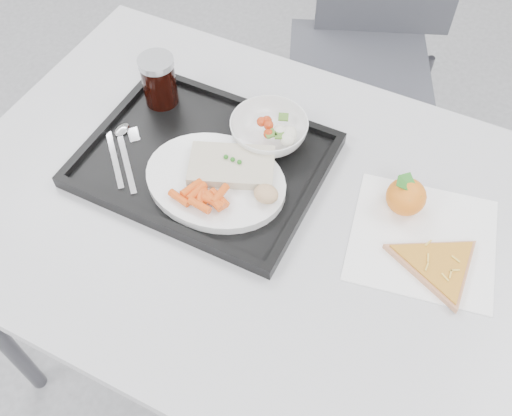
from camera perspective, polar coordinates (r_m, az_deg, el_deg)
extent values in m
cube|color=#A4A3A6|center=(1.06, 1.13, -0.54)|extent=(1.20, 0.80, 0.03)
cylinder|color=#47474C|center=(1.73, -10.47, 7.02)|extent=(0.04, 0.04, 0.72)
cube|color=#3A3B42|center=(1.80, 10.20, 13.44)|extent=(0.55, 0.55, 0.04)
cylinder|color=#47474C|center=(1.88, 2.11, 6.56)|extent=(0.03, 0.03, 0.43)
cylinder|color=#47474C|center=(1.82, 12.45, 2.68)|extent=(0.03, 0.03, 0.43)
cylinder|color=#47474C|center=(2.12, 6.36, 12.95)|extent=(0.03, 0.03, 0.43)
cylinder|color=#47474C|center=(2.07, 15.71, 9.64)|extent=(0.03, 0.03, 0.43)
cube|color=black|center=(1.11, -5.17, 4.64)|extent=(0.45, 0.35, 0.01)
cube|color=black|center=(1.20, -1.25, 10.50)|extent=(0.45, 0.02, 0.01)
cube|color=black|center=(1.02, -9.83, -1.29)|extent=(0.45, 0.02, 0.01)
cube|color=black|center=(1.04, 5.19, 1.09)|extent=(0.02, 0.32, 0.01)
cube|color=black|center=(1.20, -14.35, 8.44)|extent=(0.02, 0.32, 0.01)
cylinder|color=white|center=(1.06, -4.06, 2.73)|extent=(0.27, 0.27, 0.02)
cube|color=beige|center=(1.06, -2.46, 4.23)|extent=(0.18, 0.15, 0.02)
sphere|color=#236B1C|center=(1.06, -3.03, 5.13)|extent=(0.01, 0.01, 0.01)
sphere|color=#236B1C|center=(1.05, -2.35, 4.88)|extent=(0.01, 0.01, 0.01)
sphere|color=#236B1C|center=(1.05, -1.67, 4.62)|extent=(0.01, 0.01, 0.01)
ellipsoid|color=#EEC98B|center=(1.01, 1.01, 1.42)|extent=(0.05, 0.04, 0.03)
imported|color=white|center=(1.12, 1.31, 7.76)|extent=(0.15, 0.15, 0.05)
cylinder|color=black|center=(1.20, -9.65, 12.27)|extent=(0.07, 0.07, 0.10)
cylinder|color=#A5A8AD|center=(1.16, -10.01, 14.17)|extent=(0.07, 0.07, 0.01)
cube|color=silver|center=(1.13, -13.94, 4.73)|extent=(0.11, 0.12, 0.00)
ellipsoid|color=silver|center=(1.18, -13.28, 7.65)|extent=(0.05, 0.05, 0.01)
cube|color=silver|center=(1.12, -12.78, 4.26)|extent=(0.11, 0.12, 0.00)
cube|color=silver|center=(1.17, -12.13, 7.17)|extent=(0.04, 0.04, 0.00)
cube|color=white|center=(1.05, 16.32, -3.02)|extent=(0.29, 0.28, 0.00)
ellipsoid|color=orange|center=(1.06, 14.78, 1.11)|extent=(0.09, 0.09, 0.07)
cube|color=#236B1C|center=(1.03, 15.12, 2.11)|extent=(0.05, 0.05, 0.02)
cube|color=#236B1C|center=(1.03, 15.12, 2.11)|extent=(0.05, 0.03, 0.02)
cylinder|color=tan|center=(1.02, 17.73, -5.52)|extent=(0.20, 0.20, 0.01)
cylinder|color=#A8140D|center=(1.01, 17.84, -5.29)|extent=(0.18, 0.18, 0.00)
cube|color=#EABC47|center=(1.00, 16.71, -5.67)|extent=(0.00, 0.02, 0.00)
cube|color=#EABC47|center=(1.02, 19.33, -4.84)|extent=(0.02, 0.01, 0.00)
cube|color=#EABC47|center=(1.01, 16.82, -4.79)|extent=(0.01, 0.02, 0.00)
cube|color=#EABC47|center=(1.00, 18.88, -6.29)|extent=(0.00, 0.02, 0.00)
cube|color=#EABC47|center=(1.03, 16.84, -3.37)|extent=(0.01, 0.02, 0.00)
cube|color=#EABC47|center=(1.00, 18.37, -6.59)|extent=(0.02, 0.01, 0.00)
cube|color=#EABC47|center=(1.01, 19.25, -5.91)|extent=(0.02, 0.01, 0.00)
cylinder|color=#E85418|center=(1.01, -3.71, 1.01)|extent=(0.05, 0.03, 0.01)
cylinder|color=#E85418|center=(1.02, -5.20, 1.61)|extent=(0.04, 0.04, 0.01)
cylinder|color=#E85418|center=(1.02, -7.67, 0.99)|extent=(0.05, 0.02, 0.01)
cylinder|color=#E85418|center=(1.02, -6.46, 2.02)|extent=(0.03, 0.05, 0.01)
cylinder|color=#E85418|center=(1.00, -5.66, 0.26)|extent=(0.04, 0.02, 0.01)
cylinder|color=#E85418|center=(1.00, -4.26, 0.70)|extent=(0.05, 0.03, 0.01)
cylinder|color=#E85418|center=(1.02, -5.54, 1.28)|extent=(0.03, 0.05, 0.01)
cylinder|color=#E85418|center=(1.01, -3.64, 1.39)|extent=(0.02, 0.04, 0.01)
cylinder|color=#E85418|center=(1.00, -4.26, 0.64)|extent=(0.04, 0.02, 0.01)
cylinder|color=#E85418|center=(1.02, -5.96, 1.63)|extent=(0.02, 0.05, 0.01)
sphere|color=#BC3512|center=(1.12, 1.11, 8.72)|extent=(0.02, 0.02, 0.02)
sphere|color=#BC3512|center=(1.10, 1.25, 7.43)|extent=(0.02, 0.02, 0.02)
sphere|color=#BC3512|center=(1.12, 1.27, 8.30)|extent=(0.02, 0.02, 0.02)
sphere|color=#BC3512|center=(1.12, 0.56, 8.62)|extent=(0.02, 0.02, 0.02)
ellipsoid|color=silver|center=(1.10, 3.36, 7.25)|extent=(0.03, 0.03, 0.02)
ellipsoid|color=silver|center=(1.11, 3.35, 7.55)|extent=(0.03, 0.03, 0.02)
ellipsoid|color=silver|center=(1.11, 2.40, 7.65)|extent=(0.03, 0.03, 0.02)
ellipsoid|color=silver|center=(1.10, 3.39, 7.41)|extent=(0.03, 0.03, 0.02)
ellipsoid|color=silver|center=(1.09, 3.15, 6.87)|extent=(0.03, 0.03, 0.02)
cube|color=#4B7728|center=(1.09, 1.45, 7.45)|extent=(0.03, 0.03, 0.00)
cube|color=#4B7728|center=(1.09, 2.42, 7.30)|extent=(0.03, 0.03, 0.00)
cube|color=#4B7728|center=(1.13, 2.76, 9.08)|extent=(0.03, 0.03, 0.00)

